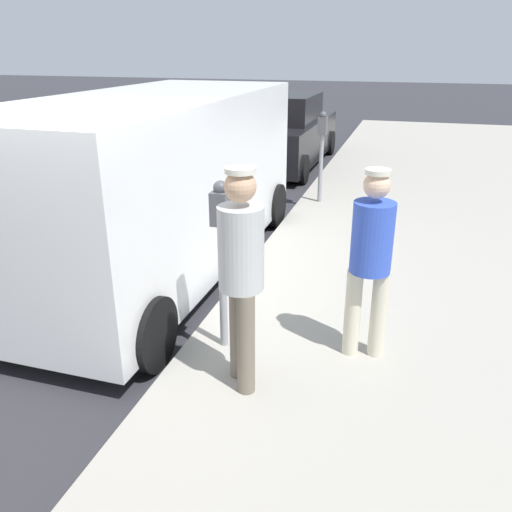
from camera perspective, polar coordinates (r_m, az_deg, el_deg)
ground_plane at (r=5.37m, az=-17.86°, el=-9.13°), size 80.00×80.00×0.00m
sidewalk_slab at (r=4.59m, az=22.92°, el=-14.57°), size 5.00×32.00×0.15m
parking_meter_near at (r=4.39m, az=-3.76°, el=2.00°), size 0.14×0.18×1.52m
parking_meter_far at (r=9.00m, az=7.19°, el=12.25°), size 0.14×0.18×1.52m
pedestrian_in_blue at (r=4.38m, az=12.39°, el=0.17°), size 0.36×0.34×1.64m
pedestrian_in_gray at (r=3.85m, az=-1.62°, el=-1.23°), size 0.34×0.34×1.75m
parked_van at (r=6.54m, az=-10.91°, el=8.12°), size 2.18×5.22×2.15m
parked_sedan_ahead at (r=12.60m, az=2.77°, el=13.17°), size 1.99×4.42×1.65m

